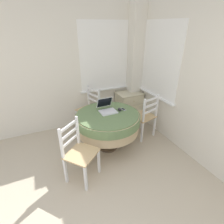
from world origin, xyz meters
TOP-DOWN VIEW (x-y plane):
  - corner_room_shell at (1.27, 1.80)m, footprint 4.46×4.69m
  - round_dining_table at (0.96, 1.71)m, footprint 1.14×1.14m
  - laptop at (1.00, 1.82)m, footprint 0.29×0.34m
  - computer_mouse at (1.21, 1.73)m, footprint 0.06×0.10m
  - cell_phone at (1.29, 1.75)m, footprint 0.07×0.13m
  - dining_chair_near_back_window at (0.88, 2.54)m, footprint 0.52×0.54m
  - dining_chair_near_right_window at (1.79, 1.76)m, footprint 0.51×0.49m
  - dining_chair_camera_near at (0.30, 1.23)m, footprint 0.58×0.58m
  - corner_cabinet at (1.88, 2.57)m, footprint 0.58×0.47m

SIDE VIEW (x-z plane):
  - corner_cabinet at x=1.88m, z-range 0.00..0.68m
  - dining_chair_near_back_window at x=0.88m, z-range -0.01..0.92m
  - dining_chair_near_right_window at x=1.79m, z-range -0.01..0.92m
  - dining_chair_camera_near at x=0.30m, z-range -0.01..0.92m
  - round_dining_table at x=0.96m, z-range 0.21..0.93m
  - cell_phone at x=1.29m, z-range 0.72..0.73m
  - computer_mouse at x=1.21m, z-range 0.72..0.77m
  - laptop at x=1.00m, z-range 0.65..0.89m
  - corner_room_shell at x=1.27m, z-range 0.00..2.55m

